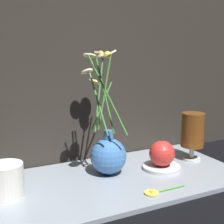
{
  "coord_description": "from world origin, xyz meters",
  "views": [
    {
      "loc": [
        -0.35,
        -0.73,
        0.36
      ],
      "look_at": [
        0.0,
        0.0,
        0.2
      ],
      "focal_mm": 50.0,
      "sensor_mm": 36.0,
      "label": 1
    }
  ],
  "objects_px": {
    "orange_fruit": "(162,154)",
    "yellow_mug": "(5,181)",
    "tea_glass": "(193,131)",
    "vase_with_flowers": "(108,151)"
  },
  "relations": [
    {
      "from": "vase_with_flowers",
      "to": "yellow_mug",
      "type": "height_order",
      "value": "vase_with_flowers"
    },
    {
      "from": "vase_with_flowers",
      "to": "orange_fruit",
      "type": "bearing_deg",
      "value": -14.08
    },
    {
      "from": "vase_with_flowers",
      "to": "tea_glass",
      "type": "bearing_deg",
      "value": -2.39
    },
    {
      "from": "yellow_mug",
      "to": "tea_glass",
      "type": "relative_size",
      "value": 0.62
    },
    {
      "from": "yellow_mug",
      "to": "orange_fruit",
      "type": "relative_size",
      "value": 1.13
    },
    {
      "from": "orange_fruit",
      "to": "yellow_mug",
      "type": "bearing_deg",
      "value": 177.81
    },
    {
      "from": "yellow_mug",
      "to": "orange_fruit",
      "type": "height_order",
      "value": "orange_fruit"
    },
    {
      "from": "tea_glass",
      "to": "orange_fruit",
      "type": "relative_size",
      "value": 1.82
    },
    {
      "from": "vase_with_flowers",
      "to": "tea_glass",
      "type": "height_order",
      "value": "vase_with_flowers"
    },
    {
      "from": "vase_with_flowers",
      "to": "yellow_mug",
      "type": "distance_m",
      "value": 0.29
    }
  ]
}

